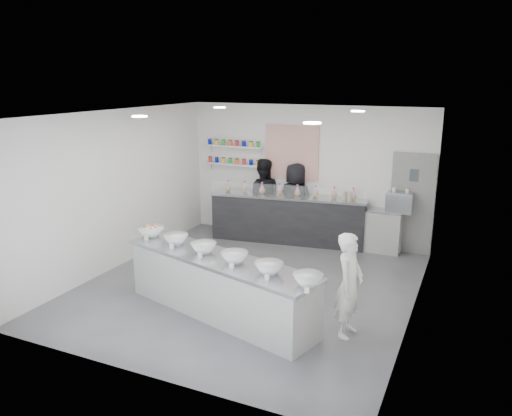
{
  "coord_description": "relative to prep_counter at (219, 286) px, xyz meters",
  "views": [
    {
      "loc": [
        3.47,
        -7.38,
        3.56
      ],
      "look_at": [
        -0.05,
        0.4,
        1.32
      ],
      "focal_mm": 35.0,
      "sensor_mm": 36.0,
      "label": 1
    }
  ],
  "objects": [
    {
      "name": "right_wall",
      "position": [
        2.71,
        1.16,
        1.03
      ],
      "size": [
        0.0,
        6.0,
        6.0
      ],
      "primitive_type": "plane",
      "rotation": [
        1.57,
        0.0,
        -1.57
      ],
      "color": "white",
      "rests_on": "floor"
    },
    {
      "name": "jar_shelf_upper",
      "position": [
        -1.79,
        4.06,
        1.55
      ],
      "size": [
        1.45,
        0.22,
        0.04
      ],
      "primitive_type": "cube",
      "color": "silver",
      "rests_on": "back_wall"
    },
    {
      "name": "woman_prep",
      "position": [
        1.96,
        0.2,
        0.29
      ],
      "size": [
        0.42,
        0.59,
        1.51
      ],
      "primitive_type": "imported",
      "rotation": [
        0.0,
        0.0,
        1.47
      ],
      "color": "white",
      "rests_on": "floor"
    },
    {
      "name": "preserve_jars",
      "position": [
        -1.79,
        4.04,
        1.41
      ],
      "size": [
        1.45,
        0.1,
        0.56
      ],
      "primitive_type": null,
      "color": "red",
      "rests_on": "jar_shelf_lower"
    },
    {
      "name": "floor",
      "position": [
        -0.04,
        1.16,
        -0.47
      ],
      "size": [
        6.0,
        6.0,
        0.0
      ],
      "primitive_type": "plane",
      "color": "#515156",
      "rests_on": "ground"
    },
    {
      "name": "ceiling",
      "position": [
        -0.04,
        1.16,
        2.53
      ],
      "size": [
        6.0,
        6.0,
        0.0
      ],
      "primitive_type": "plane",
      "rotation": [
        3.14,
        0.0,
        0.0
      ],
      "color": "white",
      "rests_on": "floor"
    },
    {
      "name": "prep_counter",
      "position": [
        0.0,
        0.0,
        0.0
      ],
      "size": [
        3.5,
        1.69,
        0.93
      ],
      "primitive_type": "cube",
      "rotation": [
        0.0,
        0.0,
        -0.28
      ],
      "color": "#A3A39E",
      "rests_on": "floor"
    },
    {
      "name": "downlight_1",
      "position": [
        1.36,
        0.16,
        2.51
      ],
      "size": [
        0.24,
        0.24,
        0.02
      ],
      "primitive_type": "cylinder",
      "color": "white",
      "rests_on": "ceiling"
    },
    {
      "name": "back_door",
      "position": [
        2.26,
        4.13,
        0.58
      ],
      "size": [
        0.88,
        0.04,
        2.1
      ],
      "primitive_type": "cube",
      "color": "gray",
      "rests_on": "floor"
    },
    {
      "name": "jar_shelf_lower",
      "position": [
        -1.79,
        4.06,
        1.13
      ],
      "size": [
        1.45,
        0.22,
        0.04
      ],
      "primitive_type": "cube",
      "color": "silver",
      "rests_on": "back_wall"
    },
    {
      "name": "left_wall",
      "position": [
        -2.79,
        1.16,
        1.03
      ],
      "size": [
        0.0,
        6.0,
        6.0
      ],
      "primitive_type": "plane",
      "rotation": [
        1.57,
        0.0,
        1.57
      ],
      "color": "white",
      "rests_on": "floor"
    },
    {
      "name": "prep_bowls",
      "position": [
        0.0,
        0.0,
        0.55
      ],
      "size": [
        3.65,
        1.49,
        0.16
      ],
      "primitive_type": null,
      "rotation": [
        0.0,
        0.0,
        -0.28
      ],
      "color": "white",
      "rests_on": "prep_counter"
    },
    {
      "name": "sneeze_guard",
      "position": [
        -0.27,
        3.47,
        0.74
      ],
      "size": [
        3.34,
        0.48,
        0.29
      ],
      "primitive_type": "cube",
      "rotation": [
        0.0,
        0.0,
        0.14
      ],
      "color": "white",
      "rests_on": "back_bar"
    },
    {
      "name": "downlight_0",
      "position": [
        -1.44,
        0.16,
        2.51
      ],
      "size": [
        0.24,
        0.24,
        0.02
      ],
      "primitive_type": "cylinder",
      "color": "white",
      "rests_on": "ceiling"
    },
    {
      "name": "espresso_machine",
      "position": [
        2.04,
        3.94,
        0.63
      ],
      "size": [
        0.52,
        0.36,
        0.4
      ],
      "primitive_type": "cube",
      "color": "#93969E",
      "rests_on": "espresso_ledge"
    },
    {
      "name": "downlight_3",
      "position": [
        1.36,
        2.76,
        2.51
      ],
      "size": [
        0.24,
        0.24,
        0.02
      ],
      "primitive_type": "cylinder",
      "color": "white",
      "rests_on": "ceiling"
    },
    {
      "name": "downlight_2",
      "position": [
        -1.44,
        2.76,
        2.51
      ],
      "size": [
        0.24,
        0.24,
        0.02
      ],
      "primitive_type": "cylinder",
      "color": "white",
      "rests_on": "ceiling"
    },
    {
      "name": "back_bar",
      "position": [
        -0.31,
        3.76,
        0.06
      ],
      "size": [
        3.48,
        1.09,
        1.06
      ],
      "primitive_type": "cube",
      "rotation": [
        0.0,
        0.0,
        0.14
      ],
      "color": "black",
      "rests_on": "floor"
    },
    {
      "name": "label_cards",
      "position": [
        0.14,
        -0.5,
        0.5
      ],
      "size": [
        3.31,
        0.04,
        0.07
      ],
      "primitive_type": null,
      "color": "white",
      "rests_on": "prep_counter"
    },
    {
      "name": "espresso_ledge",
      "position": [
        1.51,
        3.94,
        -0.02
      ],
      "size": [
        1.21,
        0.39,
        0.9
      ],
      "primitive_type": "cube",
      "color": "#A3A39E",
      "rests_on": "floor"
    },
    {
      "name": "cup_stacks",
      "position": [
        0.96,
        3.94,
        0.59
      ],
      "size": [
        0.24,
        0.24,
        0.32
      ],
      "primitive_type": null,
      "color": "tan",
      "rests_on": "espresso_ledge"
    },
    {
      "name": "staff_right",
      "position": [
        -0.24,
        4.01,
        0.41
      ],
      "size": [
        0.91,
        0.64,
        1.74
      ],
      "primitive_type": "imported",
      "rotation": [
        0.0,
        0.0,
        3.03
      ],
      "color": "black",
      "rests_on": "floor"
    },
    {
      "name": "back_wall",
      "position": [
        -0.04,
        4.16,
        1.03
      ],
      "size": [
        5.5,
        0.0,
        5.5
      ],
      "primitive_type": "plane",
      "rotation": [
        1.57,
        0.0,
        0.0
      ],
      "color": "white",
      "rests_on": "floor"
    },
    {
      "name": "pattern_panel",
      "position": [
        -0.39,
        4.14,
        1.48
      ],
      "size": [
        1.25,
        0.03,
        1.2
      ],
      "primitive_type": "cube",
      "color": "#CD5741",
      "rests_on": "back_wall"
    },
    {
      "name": "cookie_bags",
      "position": [
        -0.31,
        3.76,
        0.72
      ],
      "size": [
        2.93,
        0.54,
        0.26
      ],
      "primitive_type": null,
      "rotation": [
        0.0,
        0.0,
        0.14
      ],
      "color": "pink",
      "rests_on": "back_bar"
    },
    {
      "name": "staff_left",
      "position": [
        -1.04,
        4.01,
        0.43
      ],
      "size": [
        1.04,
        0.92,
        1.79
      ],
      "primitive_type": "imported",
      "rotation": [
        0.0,
        0.0,
        3.47
      ],
      "color": "black",
      "rests_on": "floor"
    }
  ]
}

